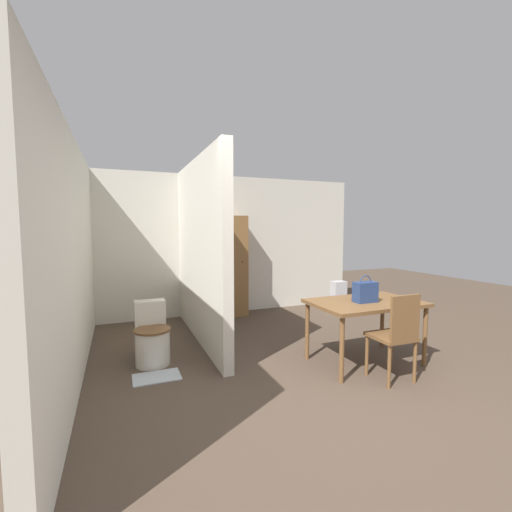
{
  "coord_description": "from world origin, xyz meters",
  "views": [
    {
      "loc": [
        -1.77,
        -2.21,
        1.58
      ],
      "look_at": [
        -0.11,
        1.88,
        1.21
      ],
      "focal_mm": 24.0,
      "sensor_mm": 36.0,
      "label": 1
    }
  ],
  "objects": [
    {
      "name": "ground_plane",
      "position": [
        0.0,
        0.0,
        0.0
      ],
      "size": [
        16.0,
        16.0,
        0.0
      ],
      "primitive_type": "plane",
      "color": "#4C3D30"
    },
    {
      "name": "wall_back",
      "position": [
        0.0,
        3.84,
        1.25
      ],
      "size": [
        5.29,
        0.12,
        2.5
      ],
      "color": "beige",
      "rests_on": "ground_plane"
    },
    {
      "name": "wall_left",
      "position": [
        -2.21,
        1.89,
        1.25
      ],
      "size": [
        0.12,
        4.78,
        2.5
      ],
      "color": "beige",
      "rests_on": "ground_plane"
    },
    {
      "name": "partition_wall",
      "position": [
        -0.72,
        2.46,
        1.25
      ],
      "size": [
        0.12,
        2.64,
        2.5
      ],
      "color": "beige",
      "rests_on": "ground_plane"
    },
    {
      "name": "dining_table",
      "position": [
        0.87,
        0.92,
        0.65
      ],
      "size": [
        1.26,
        0.8,
        0.73
      ],
      "color": "brown",
      "rests_on": "ground_plane"
    },
    {
      "name": "wooden_chair",
      "position": [
        0.82,
        0.4,
        0.5
      ],
      "size": [
        0.39,
        0.39,
        0.92
      ],
      "rotation": [
        0.0,
        0.0,
        -0.01
      ],
      "color": "brown",
      "rests_on": "ground_plane"
    },
    {
      "name": "toilet",
      "position": [
        -1.43,
        1.85,
        0.29
      ],
      "size": [
        0.41,
        0.56,
        0.7
      ],
      "color": "silver",
      "rests_on": "ground_plane"
    },
    {
      "name": "handbag",
      "position": [
        0.83,
        0.88,
        0.85
      ],
      "size": [
        0.26,
        0.14,
        0.31
      ],
      "color": "navy",
      "rests_on": "dining_table"
    },
    {
      "name": "wooden_cabinet",
      "position": [
        0.09,
        3.57,
        0.89
      ],
      "size": [
        0.52,
        0.41,
        1.78
      ],
      "color": "brown",
      "rests_on": "ground_plane"
    },
    {
      "name": "bath_mat",
      "position": [
        -1.43,
        1.41,
        0.01
      ],
      "size": [
        0.49,
        0.31,
        0.01
      ],
      "color": "#B2BCC6",
      "rests_on": "ground_plane"
    },
    {
      "name": "space_heater",
      "position": [
        1.96,
        2.96,
        0.3
      ],
      "size": [
        0.25,
        0.18,
        0.59
      ],
      "color": "#BCBCC1",
      "rests_on": "ground_plane"
    }
  ]
}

